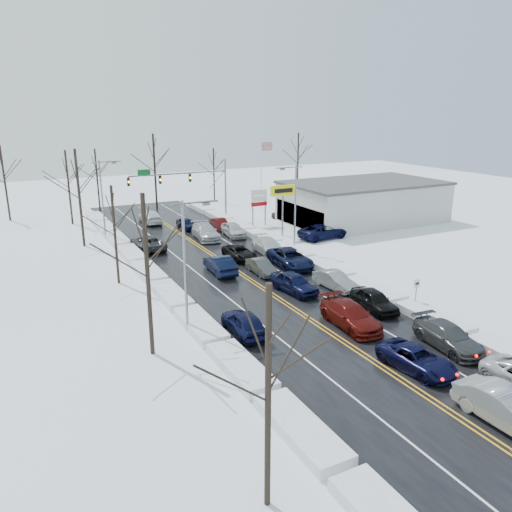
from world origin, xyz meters
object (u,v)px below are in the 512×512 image
flagpole (262,171)px  oncoming_car_0 (220,273)px  dealership_building (363,201)px  tires_plus_sign (283,194)px  traffic_signal_mast (190,181)px

flagpole → oncoming_car_0: flagpole is taller
flagpole → dealership_building: flagpole is taller
tires_plus_sign → dealership_building: 13.82m
tires_plus_sign → flagpole: bearing=71.6°
flagpole → oncoming_car_0: 29.45m
traffic_signal_mast → flagpole: flagpole is taller
traffic_signal_mast → dealership_building: traffic_signal_mast is taller
dealership_building → oncoming_car_0: (-25.56, -11.48, -2.66)m
oncoming_car_0 → dealership_building: bearing=-152.8°
flagpole → dealership_building: bearing=-53.7°
dealership_building → oncoming_car_0: dealership_building is taller
tires_plus_sign → dealership_building: (13.48, 2.01, -2.34)m
flagpole → oncoming_car_0: size_ratio=2.01×
traffic_signal_mast → flagpole: size_ratio=1.33×
flagpole → dealership_building: 15.24m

